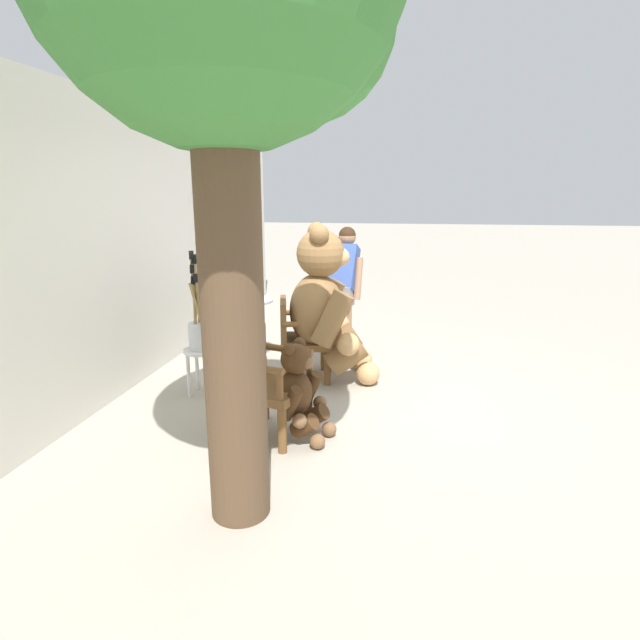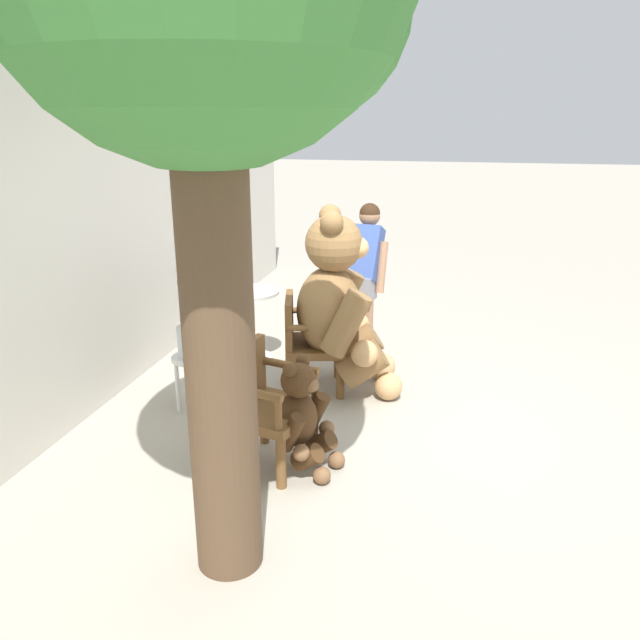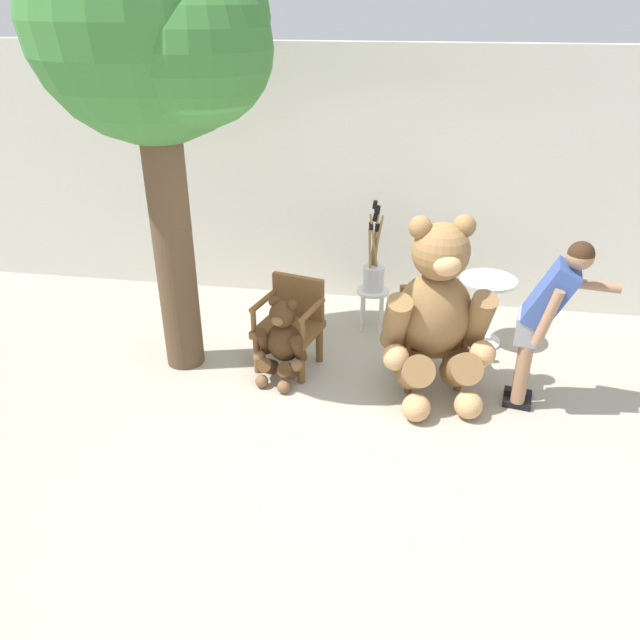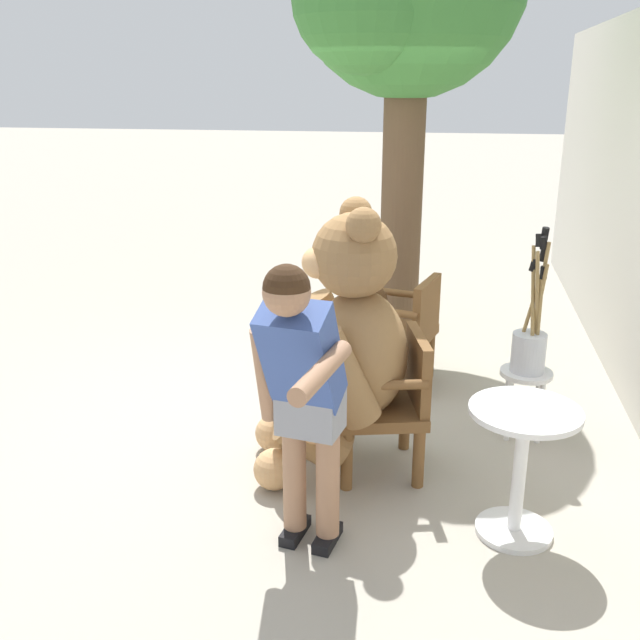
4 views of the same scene
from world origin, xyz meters
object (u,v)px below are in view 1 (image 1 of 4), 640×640
Objects in this scene: wooden_chair_left at (265,380)px; wooden_chair_right at (300,336)px; round_side_table at (250,322)px; white_stool at (202,359)px; teddy_bear_large at (325,305)px; brush_bucket at (199,328)px; teddy_bear_small at (299,391)px; person_visitor at (343,281)px.

wooden_chair_right is at bearing 0.00° from wooden_chair_left.
white_stool is at bearing 173.85° from round_side_table.
teddy_bear_large is 1.29m from brush_bucket.
wooden_chair_right is 1.05× the size of teddy_bear_small.
round_side_table is at bearing 62.40° from teddy_bear_large.
wooden_chair_right is 0.91m from round_side_table.
wooden_chair_left is 1.00× the size of wooden_chair_right.
round_side_table reaches higher than white_stool.
round_side_table is at bearing 21.36° from wooden_chair_left.
wooden_chair_left is 1.13m from brush_bucket.
person_visitor is at bearing -71.28° from round_side_table.
wooden_chair_left is at bearing 168.78° from teddy_bear_large.
person_visitor reaches higher than brush_bucket.
wooden_chair_right is 1.07m from person_visitor.
brush_bucket is (-0.63, 1.12, -0.13)m from teddy_bear_large.
wooden_chair_right is at bearing 160.08° from person_visitor.
brush_bucket is (0.73, 1.14, 0.27)m from teddy_bear_small.
wooden_chair_left is 0.53× the size of teddy_bear_large.
wooden_chair_left is 1.30m from wooden_chair_right.
teddy_bear_small is (-1.36, -0.02, -0.40)m from teddy_bear_large.
teddy_bear_large reaches higher than brush_bucket.
wooden_chair_right is 1.19× the size of round_side_table.
brush_bucket is (0.70, 0.85, 0.21)m from wooden_chair_left.
white_stool is at bearing -69.94° from brush_bucket.
brush_bucket is at bearing 173.67° from round_side_table.
round_side_table is (1.85, 0.73, -0.01)m from wooden_chair_left.
wooden_chair_left is at bearing -158.64° from round_side_table.
white_stool is (-1.51, 1.18, -0.56)m from person_visitor.
wooden_chair_left is 0.56× the size of person_visitor.
wooden_chair_right is 0.43m from teddy_bear_large.
person_visitor is at bearing -38.03° from white_stool.
white_stool is 0.32m from brush_bucket.
brush_bucket is 1.32× the size of round_side_table.
brush_bucket reaches higher than teddy_bear_small.
brush_bucket is at bearing 125.00° from wooden_chair_right.
teddy_bear_large is 0.88m from person_visitor.
person_visitor reaches higher than round_side_table.
teddy_bear_small is at bearing -122.85° from white_stool.
brush_bucket is (-0.00, 0.00, 0.32)m from white_stool.
brush_bucket reaches higher than white_stool.
teddy_bear_large is 2.01× the size of teddy_bear_small.
teddy_bear_large is 1.72× the size of brush_bucket.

